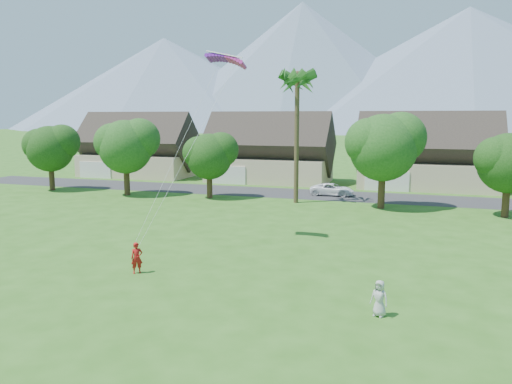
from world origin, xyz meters
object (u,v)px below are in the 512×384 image
at_px(kite_flyer, 137,258).
at_px(watcher, 379,298).
at_px(parked_car, 332,189).
at_px(parafoil_kite, 227,58).

relative_size(kite_flyer, watcher, 1.08).
bearing_deg(parked_car, kite_flyer, 171.12).
distance_m(kite_flyer, watcher, 12.76).
bearing_deg(parked_car, parafoil_kite, 172.46).
xyz_separation_m(kite_flyer, parafoil_kite, (2.01, 8.10, 11.04)).
xyz_separation_m(kite_flyer, parked_car, (5.43, 29.40, -0.20)).
distance_m(watcher, parked_car, 32.12).
bearing_deg(parked_car, watcher, -165.49).
bearing_deg(watcher, parked_car, 122.07).
bearing_deg(parafoil_kite, kite_flyer, -104.08).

